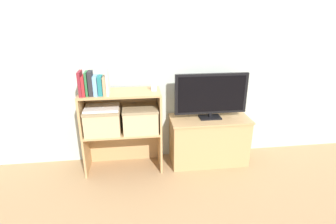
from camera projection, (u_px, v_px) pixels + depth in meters
ground_plane at (170, 173)px, 2.69m from camera, size 16.00×16.00×0.00m
wall_back at (165, 48)px, 2.63m from camera, size 10.00×0.05×2.40m
tv_stand at (208, 140)px, 2.82m from camera, size 0.82×0.39×0.51m
tv at (211, 95)px, 2.64m from camera, size 0.74×0.14×0.47m
bookshelf_lower_tier at (124, 141)px, 2.74m from camera, size 0.77×0.34×0.43m
bookshelf_upper_tier at (121, 104)px, 2.59m from camera, size 0.77×0.34×0.40m
book_maroon at (81, 83)px, 2.35m from camera, size 0.03×0.15×0.22m
book_crimson at (84, 86)px, 2.36m from camera, size 0.02×0.15×0.18m
book_forest at (87, 84)px, 2.36m from camera, size 0.02×0.13×0.22m
book_charcoal at (91, 83)px, 2.36m from camera, size 0.04×0.12×0.22m
book_skyblue at (96, 85)px, 2.37m from camera, size 0.04×0.14×0.18m
book_teal at (100, 85)px, 2.38m from camera, size 0.04×0.13×0.18m
book_tan at (105, 85)px, 2.38m from camera, size 0.03×0.15×0.17m
book_ivory at (107, 81)px, 2.38m from camera, size 0.02×0.16×0.24m
baby_monitor at (154, 86)px, 2.51m from camera, size 0.05×0.03×0.12m
storage_basket_left at (103, 120)px, 2.55m from camera, size 0.34×0.30×0.24m
storage_basket_right at (140, 118)px, 2.59m from camera, size 0.34×0.30×0.24m
laptop at (102, 108)px, 2.51m from camera, size 0.32×0.24×0.02m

